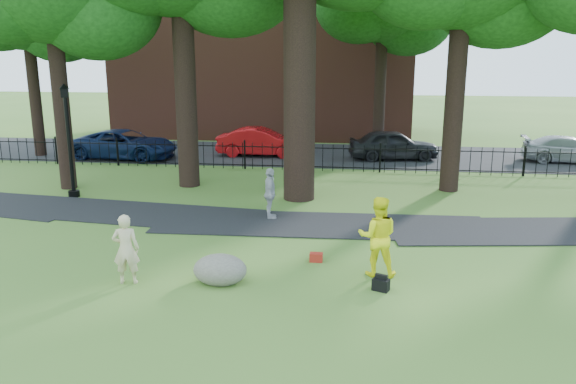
# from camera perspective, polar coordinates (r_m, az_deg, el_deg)

# --- Properties ---
(ground) EXTENTS (120.00, 120.00, 0.00)m
(ground) POSITION_cam_1_polar(r_m,az_deg,el_deg) (13.50, -2.19, -8.11)
(ground) COLOR #3A6423
(ground) RESTS_ON ground
(footpath) EXTENTS (36.07, 3.85, 0.03)m
(footpath) POSITION_cam_1_polar(r_m,az_deg,el_deg) (17.04, 3.31, -3.38)
(footpath) COLOR black
(footpath) RESTS_ON ground
(street) EXTENTS (80.00, 7.00, 0.02)m
(street) POSITION_cam_1_polar(r_m,az_deg,el_deg) (28.86, 3.09, 3.79)
(street) COLOR black
(street) RESTS_ON ground
(iron_fence) EXTENTS (44.00, 0.04, 1.20)m
(iron_fence) POSITION_cam_1_polar(r_m,az_deg,el_deg) (24.83, 2.39, 3.55)
(iron_fence) COLOR black
(iron_fence) RESTS_ON ground
(brick_building) EXTENTS (18.00, 8.00, 12.00)m
(brick_building) POSITION_cam_1_polar(r_m,az_deg,el_deg) (36.86, -2.23, 15.35)
(brick_building) COLOR brown
(brick_building) RESTS_ON ground
(woman) EXTENTS (0.66, 0.50, 1.62)m
(woman) POSITION_cam_1_polar(r_m,az_deg,el_deg) (13.10, -16.14, -5.60)
(woman) COLOR beige
(woman) RESTS_ON ground
(man) EXTENTS (0.92, 0.72, 1.89)m
(man) POSITION_cam_1_polar(r_m,az_deg,el_deg) (13.17, 9.11, -4.47)
(man) COLOR #FFF915
(man) RESTS_ON ground
(pedestrian) EXTENTS (0.56, 1.01, 1.62)m
(pedestrian) POSITION_cam_1_polar(r_m,az_deg,el_deg) (17.46, -1.84, -0.18)
(pedestrian) COLOR #ACABB0
(pedestrian) RESTS_ON ground
(boulder) EXTENTS (1.39, 1.16, 0.72)m
(boulder) POSITION_cam_1_polar(r_m,az_deg,el_deg) (12.87, -6.92, -7.61)
(boulder) COLOR #666455
(boulder) RESTS_ON ground
(lamppost) EXTENTS (0.40, 0.40, 4.05)m
(lamppost) POSITION_cam_1_polar(r_m,az_deg,el_deg) (21.43, -21.34, 4.71)
(lamppost) COLOR black
(lamppost) RESTS_ON ground
(backpack) EXTENTS (0.41, 0.34, 0.27)m
(backpack) POSITION_cam_1_polar(r_m,az_deg,el_deg) (12.61, 9.41, -9.27)
(backpack) COLOR black
(backpack) RESTS_ON ground
(red_bag) EXTENTS (0.32, 0.20, 0.22)m
(red_bag) POSITION_cam_1_polar(r_m,az_deg,el_deg) (14.10, 2.87, -6.64)
(red_bag) COLOR maroon
(red_bag) RESTS_ON ground
(red_sedan) EXTENTS (4.35, 1.55, 1.43)m
(red_sedan) POSITION_cam_1_polar(r_m,az_deg,el_deg) (28.42, -2.78, 5.09)
(red_sedan) COLOR #B50D11
(red_sedan) RESTS_ON ground
(navy_van) EXTENTS (5.32, 2.88, 1.42)m
(navy_van) POSITION_cam_1_polar(r_m,az_deg,el_deg) (28.83, -16.23, 4.67)
(navy_van) COLOR #0C1B40
(navy_van) RESTS_ON ground
(grey_car) EXTENTS (4.51, 2.41, 1.46)m
(grey_car) POSITION_cam_1_polar(r_m,az_deg,el_deg) (27.93, 10.63, 4.75)
(grey_car) COLOR black
(grey_car) RESTS_ON ground
(silver_car) EXTENTS (4.43, 2.21, 1.24)m
(silver_car) POSITION_cam_1_polar(r_m,az_deg,el_deg) (29.86, 26.65, 3.87)
(silver_car) COLOR #96999E
(silver_car) RESTS_ON ground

